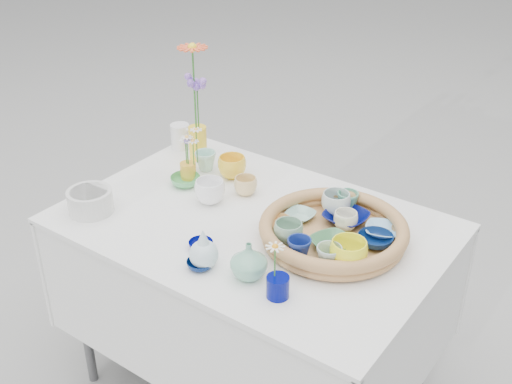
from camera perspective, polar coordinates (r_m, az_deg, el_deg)
The scene contains 32 objects.
wicker_tray at distance 2.04m, azimuth 6.89°, elevation -3.54°, with size 0.47×0.47×0.08m, color #9C673F, non-canonical shape.
tray_ceramic_0 at distance 2.13m, azimuth 7.99°, elevation -2.29°, with size 0.14×0.14×0.03m, color #050C51.
tray_ceramic_1 at distance 2.03m, azimuth 10.56°, elevation -4.23°, with size 0.11×0.11×0.03m, color #0A2153.
tray_ceramic_2 at distance 1.91m, azimuth 8.21°, elevation -5.47°, with size 0.11×0.11×0.09m, color #FFFB24.
tray_ceramic_3 at distance 2.00m, azimuth 6.76°, elevation -4.57°, with size 0.12×0.12×0.03m, color #3E784C.
tray_ceramic_4 at distance 2.00m, azimuth 2.90°, elevation -3.63°, with size 0.09×0.09×0.07m, color #7BA287.
tray_ceramic_5 at distance 2.14m, azimuth 3.97°, elevation -2.09°, with size 0.09×0.09×0.02m, color #90BDAF.
tray_ceramic_6 at distance 2.16m, azimuth 7.12°, elevation -1.00°, with size 0.10×0.10×0.08m, color silver.
tray_ceramic_7 at distance 2.09m, azimuth 7.97°, elevation -2.53°, with size 0.08×0.08×0.06m, color white.
tray_ceramic_8 at distance 2.09m, azimuth 11.18°, elevation -3.38°, with size 0.11×0.11×0.03m, color #93D1F8.
tray_ceramic_9 at distance 1.93m, azimuth 3.85°, elevation -5.06°, with size 0.07×0.07×0.07m, color navy.
tray_ceramic_10 at distance 2.08m, azimuth 1.98°, elevation -2.85°, with size 0.09×0.09×0.03m, color tan.
tray_ceramic_11 at distance 1.90m, azimuth 6.50°, elevation -5.77°, with size 0.08×0.08×0.07m, color #9DBAB3.
tray_ceramic_12 at distance 2.19m, azimuth 8.14°, elevation -0.83°, with size 0.07×0.07×0.07m, color #57A682.
loose_ceramic_0 at distance 2.41m, azimuth -2.14°, elevation 2.24°, with size 0.11×0.11×0.08m, color yellow.
loose_ceramic_1 at distance 2.30m, azimuth -0.93°, elevation 0.56°, with size 0.08×0.08×0.07m, color #E2C17C.
loose_ceramic_2 at distance 2.38m, azimuth -6.29°, elevation 1.00°, with size 0.11×0.11×0.03m, color #4EA85E.
loose_ceramic_3 at distance 2.25m, azimuth -4.13°, elevation 0.05°, with size 0.11×0.11×0.08m, color white.
loose_ceramic_4 at distance 2.02m, azimuth -4.92°, elevation -4.71°, with size 0.08×0.08×0.02m, color #040863.
loose_ceramic_5 at distance 2.47m, azimuth -4.50°, elevation 2.77°, with size 0.08×0.08×0.08m, color #ABE1CD.
loose_ceramic_6 at distance 1.94m, azimuth -4.99°, elevation -6.41°, with size 0.08×0.08×0.03m, color #051A4E.
fluted_bowl at distance 2.26m, azimuth -14.52°, elevation -0.79°, with size 0.15×0.15×0.08m, color silver, non-canonical shape.
bud_vase_paleblue at distance 1.91m, azimuth -4.69°, elevation -4.97°, with size 0.09×0.09×0.14m, color silver, non-canonical shape.
bud_vase_seafoam at distance 1.87m, azimuth -0.65°, elevation -6.10°, with size 0.11×0.11×0.11m, color #71B393.
bud_vase_cobalt at distance 1.81m, azimuth 1.95°, elevation -8.41°, with size 0.07×0.07×0.07m, color #000664.
single_daisy at distance 1.77m, azimuth 1.69°, elevation -6.20°, with size 0.06×0.06×0.12m, color white, non-canonical shape.
tall_vase_yellow at distance 2.56m, azimuth -5.19°, elevation 4.40°, with size 0.07×0.07×0.13m, color yellow.
gerbera at distance 2.46m, azimuth -5.50°, elevation 9.07°, with size 0.13×0.13×0.34m, color #FC5D32, non-canonical shape.
hydrangea at distance 2.49m, azimuth -5.19°, elevation 7.62°, with size 0.07×0.07×0.25m, color #7E55C5, non-canonical shape.
white_pitcher at distance 2.66m, azimuth -6.75°, elevation 4.93°, with size 0.11×0.08×0.10m, color white, non-canonical shape.
daisy_cup at distance 2.42m, azimuth -6.05°, elevation 1.88°, with size 0.06×0.06×0.06m, color yellow.
daisy_posy at distance 2.38m, azimuth -5.84°, elevation 4.09°, with size 0.08×0.08×0.14m, color white, non-canonical shape.
Camera 1 is at (1.08, -1.48, 1.91)m, focal length 45.00 mm.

